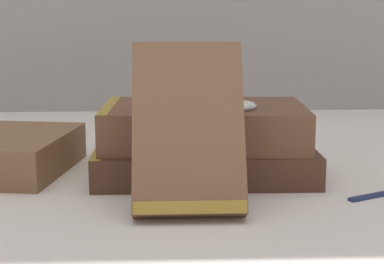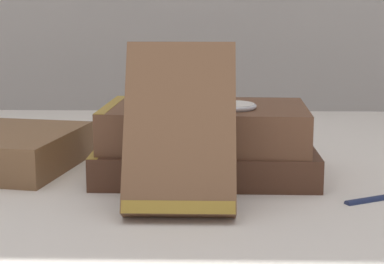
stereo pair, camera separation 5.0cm
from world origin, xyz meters
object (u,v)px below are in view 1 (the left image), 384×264
object	(u,v)px
reading_glasses	(157,143)
book_flat_bottom	(199,160)
book_leaning_front	(188,133)
pocket_watch	(232,106)
book_flat_top	(199,125)

from	to	relation	value
reading_glasses	book_flat_bottom	bearing A→B (deg)	-64.13
book_leaning_front	pocket_watch	bearing A→B (deg)	63.78
book_flat_bottom	book_flat_top	bearing A→B (deg)	101.76
book_flat_top	pocket_watch	size ratio (longest dim) A/B	4.05
book_flat_bottom	book_flat_top	distance (m)	0.04
book_flat_bottom	reading_glasses	bearing A→B (deg)	106.84
pocket_watch	reading_glasses	size ratio (longest dim) A/B	0.56
pocket_watch	reading_glasses	bearing A→B (deg)	113.72
book_flat_top	reading_glasses	bearing A→B (deg)	108.81
book_flat_bottom	book_leaning_front	bearing A→B (deg)	-97.52
pocket_watch	book_flat_top	bearing A→B (deg)	147.43
book_leaning_front	book_flat_bottom	bearing A→B (deg)	82.03
book_leaning_front	reading_glasses	world-z (taller)	book_leaning_front
book_flat_bottom	pocket_watch	world-z (taller)	pocket_watch
book_leaning_front	reading_glasses	distance (m)	0.31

